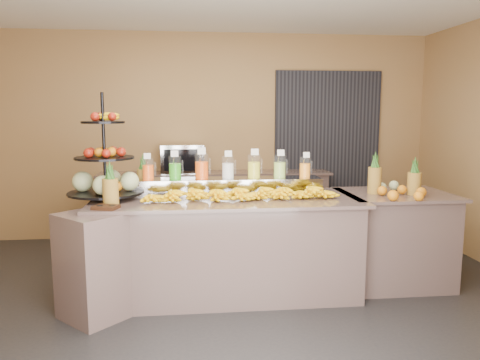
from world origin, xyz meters
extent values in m
plane|color=black|center=(0.00, 0.00, 0.00)|extent=(6.00, 6.00, 0.00)
cube|color=olive|center=(0.00, 2.51, 1.40)|extent=(6.00, 0.02, 2.80)
cube|color=black|center=(1.60, 2.46, 1.20)|extent=(1.50, 0.06, 2.20)
cube|color=gray|center=(0.00, 0.30, 0.45)|extent=(2.40, 0.90, 0.90)
cube|color=gray|center=(0.00, 0.30, 0.92)|extent=(2.50, 1.00, 0.03)
cube|color=gray|center=(-1.15, -0.10, 0.45)|extent=(0.71, 0.71, 0.90)
cube|color=gray|center=(1.70, 0.40, 0.45)|extent=(1.00, 0.80, 0.90)
cube|color=gray|center=(1.70, 0.40, 0.92)|extent=(1.08, 0.88, 0.03)
cube|color=gray|center=(0.00, 2.25, 0.45)|extent=(3.00, 0.50, 0.90)
cube|color=gray|center=(0.00, 2.25, 0.92)|extent=(3.10, 0.55, 0.03)
cube|color=gray|center=(0.03, 0.58, 1.01)|extent=(1.85, 0.30, 0.15)
cylinder|color=silver|center=(-0.75, 0.58, 1.18)|extent=(0.11, 0.11, 0.21)
cylinder|color=#ED500C|center=(-0.75, 0.58, 1.15)|extent=(0.10, 0.10, 0.14)
cylinder|color=gray|center=(-0.76, 0.59, 1.23)|extent=(0.01, 0.01, 0.24)
cube|color=white|center=(-0.75, 0.53, 1.31)|extent=(0.07, 0.02, 0.06)
cylinder|color=silver|center=(-0.49, 0.58, 1.19)|extent=(0.12, 0.12, 0.22)
cylinder|color=#289914|center=(-0.49, 0.58, 1.16)|extent=(0.11, 0.11, 0.15)
cylinder|color=gray|center=(-0.50, 0.59, 1.24)|extent=(0.01, 0.01, 0.27)
cube|color=white|center=(-0.49, 0.52, 1.33)|extent=(0.07, 0.02, 0.06)
cylinder|color=silver|center=(-0.23, 0.58, 1.20)|extent=(0.13, 0.13, 0.25)
cylinder|color=#F04C06|center=(-0.23, 0.58, 1.16)|extent=(0.12, 0.12, 0.17)
cylinder|color=gray|center=(-0.25, 0.59, 1.26)|extent=(0.01, 0.01, 0.29)
cube|color=white|center=(-0.23, 0.52, 1.36)|extent=(0.08, 0.02, 0.07)
cylinder|color=silver|center=(0.03, 0.58, 1.19)|extent=(0.12, 0.12, 0.22)
cylinder|color=silver|center=(0.03, 0.58, 1.15)|extent=(0.11, 0.11, 0.15)
cylinder|color=gray|center=(0.02, 0.59, 1.24)|extent=(0.01, 0.01, 0.26)
cube|color=white|center=(0.03, 0.53, 1.33)|extent=(0.07, 0.02, 0.06)
cylinder|color=silver|center=(0.29, 0.58, 1.20)|extent=(0.13, 0.13, 0.23)
cylinder|color=yellow|center=(0.29, 0.58, 1.16)|extent=(0.12, 0.12, 0.16)
cylinder|color=gray|center=(0.28, 0.59, 1.25)|extent=(0.01, 0.01, 0.27)
cube|color=white|center=(0.29, 0.52, 1.34)|extent=(0.07, 0.02, 0.06)
cylinder|color=silver|center=(0.55, 0.58, 1.19)|extent=(0.12, 0.12, 0.22)
cylinder|color=#A2CC50|center=(0.55, 0.58, 1.16)|extent=(0.11, 0.11, 0.15)
cylinder|color=gray|center=(0.54, 0.59, 1.24)|extent=(0.01, 0.01, 0.26)
cube|color=white|center=(0.55, 0.52, 1.33)|extent=(0.07, 0.02, 0.06)
cylinder|color=silver|center=(0.81, 0.58, 1.18)|extent=(0.11, 0.11, 0.20)
cylinder|color=orange|center=(0.81, 0.58, 1.15)|extent=(0.10, 0.10, 0.14)
cylinder|color=gray|center=(0.80, 0.59, 1.23)|extent=(0.01, 0.01, 0.24)
cube|color=white|center=(0.81, 0.53, 1.31)|extent=(0.06, 0.02, 0.06)
ellipsoid|color=#E7AF0B|center=(-0.69, 0.23, 0.98)|extent=(0.22, 0.16, 0.09)
ellipsoid|color=#E7AF0B|center=(-0.49, 0.23, 0.98)|extent=(0.22, 0.16, 0.09)
ellipsoid|color=#E7AF0B|center=(-0.29, 0.23, 0.98)|extent=(0.22, 0.16, 0.09)
ellipsoid|color=#E7AF0B|center=(-0.09, 0.23, 0.98)|extent=(0.22, 0.16, 0.09)
ellipsoid|color=#E7AF0B|center=(0.11, 0.23, 0.98)|extent=(0.22, 0.16, 0.09)
ellipsoid|color=#E7AF0B|center=(0.31, 0.23, 0.98)|extent=(0.22, 0.16, 0.09)
ellipsoid|color=#E7AF0B|center=(0.51, 0.23, 0.98)|extent=(0.22, 0.16, 0.09)
ellipsoid|color=#E7AF0B|center=(0.71, 0.23, 0.98)|extent=(0.22, 0.16, 0.09)
ellipsoid|color=#E7AF0B|center=(0.91, 0.23, 0.98)|extent=(0.22, 0.16, 0.09)
ellipsoid|color=#E7AF0B|center=(-0.53, 0.23, 1.04)|extent=(0.18, 0.15, 0.08)
ellipsoid|color=#E7AF0B|center=(-0.32, 0.23, 1.04)|extent=(0.18, 0.15, 0.08)
ellipsoid|color=#E7AF0B|center=(-0.10, 0.23, 1.04)|extent=(0.18, 0.15, 0.08)
ellipsoid|color=#E7AF0B|center=(0.11, 0.23, 1.04)|extent=(0.18, 0.15, 0.08)
ellipsoid|color=#E7AF0B|center=(0.32, 0.23, 1.04)|extent=(0.18, 0.15, 0.08)
ellipsoid|color=#E7AF0B|center=(0.53, 0.23, 1.04)|extent=(0.18, 0.15, 0.08)
ellipsoid|color=#E7AF0B|center=(0.75, 0.23, 1.04)|extent=(0.18, 0.15, 0.08)
cylinder|color=black|center=(-1.13, 0.42, 1.42)|extent=(0.03, 0.03, 0.98)
cylinder|color=black|center=(-1.13, 0.42, 0.98)|extent=(0.76, 0.76, 0.02)
cylinder|color=black|center=(-1.13, 0.42, 1.31)|extent=(0.60, 0.60, 0.02)
cylinder|color=black|center=(-1.13, 0.42, 1.64)|extent=(0.43, 0.43, 0.02)
sphere|color=#C1C98A|center=(-0.91, 0.42, 1.09)|extent=(0.19, 0.19, 0.19)
sphere|color=maroon|center=(-0.98, 0.42, 1.36)|extent=(0.09, 0.09, 0.09)
sphere|color=orange|center=(-1.24, 0.42, 1.04)|extent=(0.10, 0.10, 0.10)
cube|color=black|center=(-1.05, -0.09, 0.94)|extent=(0.23, 0.20, 0.03)
cylinder|color=brown|center=(-1.03, 0.08, 1.05)|extent=(0.14, 0.14, 0.23)
cone|color=#1C4617|center=(-1.03, 0.08, 1.24)|extent=(0.07, 0.07, 0.16)
cylinder|color=brown|center=(-0.81, 0.70, 1.05)|extent=(0.13, 0.13, 0.24)
cone|color=#1C4617|center=(-0.81, 0.70, 1.25)|extent=(0.06, 0.06, 0.16)
cylinder|color=brown|center=(1.48, 0.41, 1.06)|extent=(0.14, 0.14, 0.26)
cylinder|color=brown|center=(1.83, 0.30, 1.04)|extent=(0.13, 0.13, 0.22)
ellipsoid|color=orange|center=(1.64, 0.14, 0.98)|extent=(0.39, 0.26, 0.10)
cube|color=gray|center=(-0.45, 2.25, 1.12)|extent=(0.59, 0.43, 0.38)
camera|label=1|loc=(-0.34, -4.00, 1.73)|focal=35.00mm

